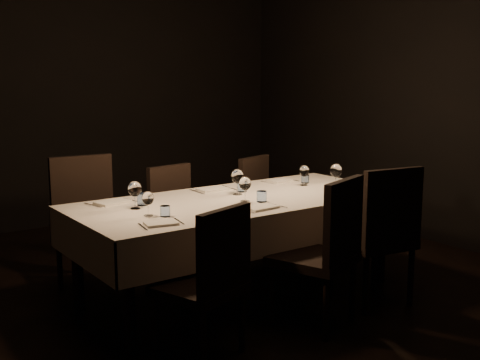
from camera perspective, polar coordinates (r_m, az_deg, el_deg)
room at (r=4.43m, az=0.00°, el=7.66°), size 5.01×6.01×3.01m
dining_table at (r=4.53m, az=0.00°, el=-2.66°), size 2.52×1.12×0.76m
chair_near_left at (r=3.56m, az=-2.87°, el=-9.05°), size 0.56×0.56×0.93m
place_setting_near_left at (r=3.90m, az=-7.99°, el=-2.72°), size 0.31×0.39×0.16m
chair_near_center at (r=4.03m, az=8.10°, el=-6.27°), size 0.62×0.62×1.02m
place_setting_near_center at (r=4.31m, az=1.30°, el=-1.32°), size 0.34×0.41×0.18m
chair_near_right at (r=4.48m, az=13.11°, el=-4.68°), size 0.57×0.57×1.03m
place_setting_near_right at (r=4.90m, az=9.92°, el=-0.02°), size 0.38×0.42×0.20m
chair_far_left at (r=4.90m, az=-14.21°, el=-3.44°), size 0.53×0.53×1.04m
place_setting_far_left at (r=4.29m, az=-10.42°, el=-1.48°), size 0.37×0.41×0.19m
chair_far_center at (r=5.16m, az=-5.93°, el=-3.22°), size 0.50×0.50×0.91m
place_setting_far_center at (r=4.71m, az=-0.87°, el=-0.28°), size 0.36×0.42×0.20m
chair_far_right at (r=5.75m, az=2.18°, el=-1.84°), size 0.55×0.55×0.91m
place_setting_far_right at (r=5.13m, az=5.42°, el=0.38°), size 0.31×0.39×0.17m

